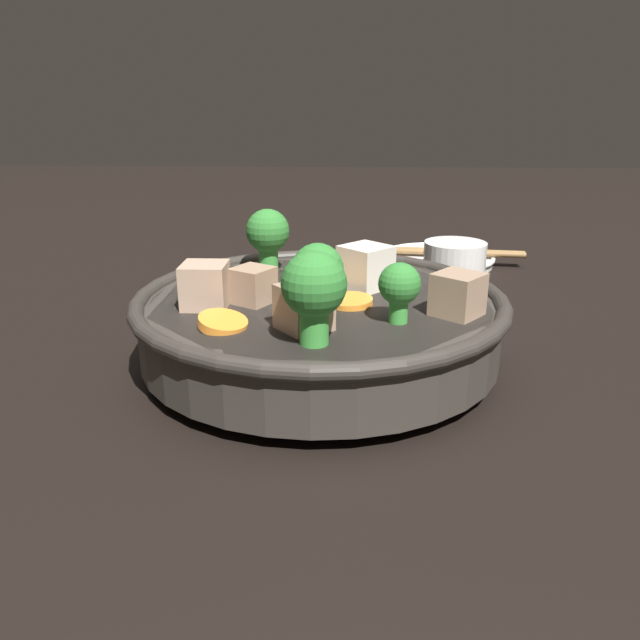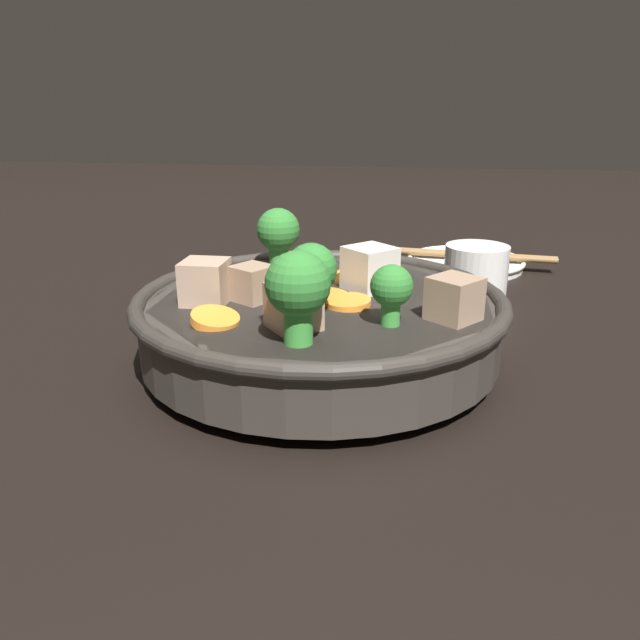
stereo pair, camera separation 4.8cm
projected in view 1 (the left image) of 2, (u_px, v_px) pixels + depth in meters
ground_plane at (320, 363)px, 0.49m from camera, size 3.00×3.00×0.00m
stirfry_bowl at (320, 317)px, 0.48m from camera, size 0.28×0.28×0.11m
side_saucer at (437, 259)px, 0.78m from camera, size 0.14×0.14×0.01m
tea_cup at (454, 267)px, 0.66m from camera, size 0.07×0.07×0.05m
chopsticks_pair at (437, 251)px, 0.78m from camera, size 0.21×0.04×0.01m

